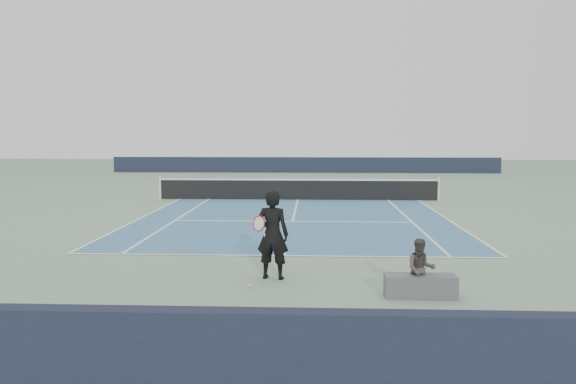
{
  "coord_description": "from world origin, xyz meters",
  "views": [
    {
      "loc": [
        0.73,
        -25.59,
        3.05
      ],
      "look_at": [
        -0.13,
        -7.02,
        1.1
      ],
      "focal_mm": 35.0,
      "sensor_mm": 36.0,
      "label": 1
    }
  ],
  "objects_px": {
    "tennis_net": "(298,189)",
    "spectator_bench": "(421,277)",
    "tennis_ball": "(249,286)",
    "tennis_player": "(272,234)"
  },
  "relations": [
    {
      "from": "spectator_bench",
      "to": "tennis_player",
      "type": "bearing_deg",
      "value": 156.75
    },
    {
      "from": "tennis_player",
      "to": "spectator_bench",
      "type": "distance_m",
      "value": 3.16
    },
    {
      "from": "tennis_ball",
      "to": "spectator_bench",
      "type": "bearing_deg",
      "value": -8.47
    },
    {
      "from": "spectator_bench",
      "to": "tennis_net",
      "type": "bearing_deg",
      "value": 100.13
    },
    {
      "from": "tennis_net",
      "to": "spectator_bench",
      "type": "distance_m",
      "value": 15.51
    },
    {
      "from": "tennis_player",
      "to": "spectator_bench",
      "type": "relative_size",
      "value": 1.41
    },
    {
      "from": "tennis_ball",
      "to": "spectator_bench",
      "type": "height_order",
      "value": "spectator_bench"
    },
    {
      "from": "tennis_net",
      "to": "tennis_ball",
      "type": "xyz_separation_m",
      "value": [
        -0.53,
        -14.78,
        -0.47
      ]
    },
    {
      "from": "tennis_net",
      "to": "spectator_bench",
      "type": "height_order",
      "value": "spectator_bench"
    },
    {
      "from": "tennis_net",
      "to": "spectator_bench",
      "type": "relative_size",
      "value": 9.66
    }
  ]
}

